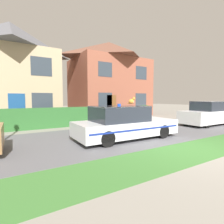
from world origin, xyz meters
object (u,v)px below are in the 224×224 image
(cat, at_px, (132,101))
(wheelie_bin, at_px, (122,113))
(police_car, at_px, (124,123))
(house_left, at_px, (11,71))
(neighbour_car_far, at_px, (207,114))
(house_right, at_px, (109,78))

(cat, bearing_deg, wheelie_bin, 94.03)
(police_car, bearing_deg, house_left, 112.08)
(neighbour_car_far, relative_size, wheelie_bin, 3.46)
(police_car, relative_size, wheelie_bin, 3.94)
(house_left, height_order, wheelie_bin, house_left)
(house_left, relative_size, wheelie_bin, 6.73)
(cat, distance_m, house_left, 11.42)
(cat, xyz_separation_m, wheelie_bin, (3.47, 5.73, -1.08))
(wheelie_bin, bearing_deg, police_car, -102.02)
(police_car, bearing_deg, neighbour_car_far, 4.23)
(police_car, xyz_separation_m, house_left, (-3.95, 10.11, 3.30))
(cat, bearing_deg, house_left, 147.10)
(neighbour_car_far, relative_size, house_left, 0.51)
(house_left, bearing_deg, neighbour_car_far, -41.32)
(cat, height_order, neighbour_car_far, cat)
(neighbour_car_far, bearing_deg, house_right, -79.92)
(cat, bearing_deg, police_car, 165.58)
(neighbour_car_far, height_order, wheelie_bin, neighbour_car_far)
(cat, xyz_separation_m, house_left, (-4.17, 10.37, 2.33))
(police_car, distance_m, house_left, 11.34)
(cat, relative_size, house_right, 0.04)
(police_car, height_order, house_left, house_left)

